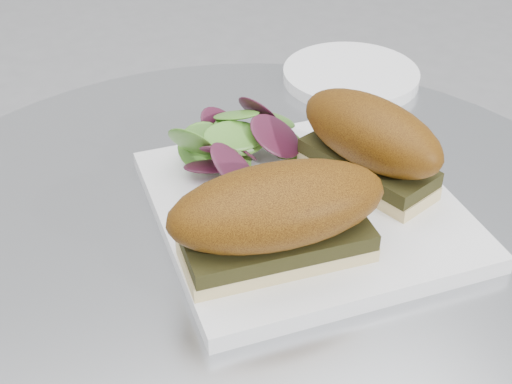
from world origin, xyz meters
The scene contains 5 objects.
plate centered at (0.06, 0.02, 0.74)m, with size 0.25×0.25×0.02m, color white.
sandwich_left centered at (0.01, -0.03, 0.79)m, with size 0.18×0.09×0.08m.
sandwich_right centered at (0.12, 0.03, 0.79)m, with size 0.11×0.16×0.08m.
salad centered at (0.02, 0.10, 0.77)m, with size 0.12×0.12×0.05m, color #599631, non-canonical shape.
saucer centered at (0.22, 0.24, 0.74)m, with size 0.16×0.16×0.01m, color white.
Camera 1 is at (-0.16, -0.42, 1.12)m, focal length 50.00 mm.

